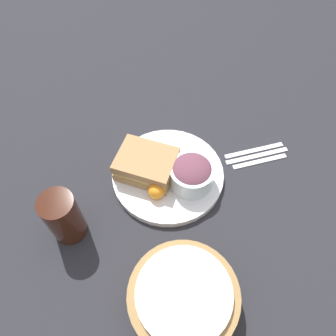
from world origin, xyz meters
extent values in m
plane|color=#232328|center=(0.00, 0.00, 0.00)|extent=(4.00, 4.00, 0.00)
cylinder|color=silver|center=(0.00, 0.00, 0.01)|extent=(0.27, 0.27, 0.02)
cube|color=#A37A4C|center=(0.05, 0.00, 0.03)|extent=(0.15, 0.13, 0.02)
cube|color=#E5C666|center=(0.05, 0.00, 0.05)|extent=(0.15, 0.13, 0.01)
cube|color=#A37A4C|center=(0.05, 0.00, 0.06)|extent=(0.15, 0.13, 0.02)
cylinder|color=silver|center=(-0.06, 0.02, 0.05)|extent=(0.10, 0.10, 0.06)
ellipsoid|color=brown|center=(-0.06, 0.02, 0.06)|extent=(0.10, 0.10, 0.04)
cylinder|color=#B7B7BC|center=(-0.02, -0.06, 0.03)|extent=(0.05, 0.05, 0.03)
sphere|color=orange|center=(0.02, 0.06, 0.04)|extent=(0.04, 0.04, 0.04)
cylinder|color=#38190F|center=(0.20, 0.16, 0.07)|extent=(0.07, 0.07, 0.13)
cylinder|color=#997547|center=(-0.06, 0.29, 0.03)|extent=(0.21, 0.21, 0.06)
cylinder|color=white|center=(-0.06, 0.29, 0.07)|extent=(0.18, 0.18, 0.01)
cube|color=silver|center=(-0.22, -0.10, 0.00)|extent=(0.15, 0.07, 0.01)
cube|color=silver|center=(-0.22, -0.08, 0.00)|extent=(0.16, 0.07, 0.01)
cube|color=silver|center=(-0.23, -0.07, 0.00)|extent=(0.14, 0.06, 0.01)
camera|label=1|loc=(-0.04, 0.43, 0.69)|focal=35.00mm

